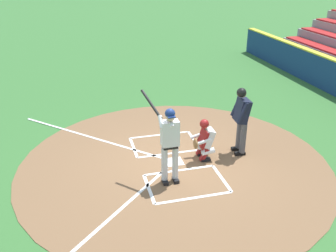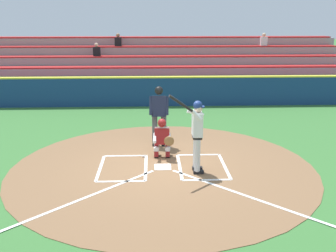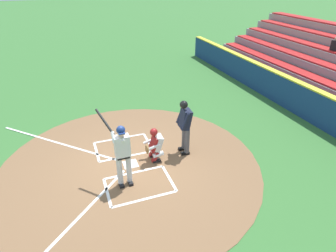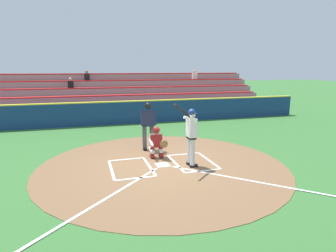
# 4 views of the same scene
# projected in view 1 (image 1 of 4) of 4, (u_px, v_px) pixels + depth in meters

# --- Properties ---
(ground_plane) EXTENTS (120.00, 120.00, 0.00)m
(ground_plane) POSITION_uv_depth(u_px,v_px,m) (174.00, 162.00, 9.60)
(ground_plane) COLOR #387033
(dirt_circle) EXTENTS (8.00, 8.00, 0.01)m
(dirt_circle) POSITION_uv_depth(u_px,v_px,m) (174.00, 162.00, 9.60)
(dirt_circle) COLOR brown
(dirt_circle) RESTS_ON ground
(home_plate_and_chalk) EXTENTS (7.93, 4.91, 0.01)m
(home_plate_and_chalk) POSITION_uv_depth(u_px,v_px,m) (141.00, 166.00, 9.39)
(home_plate_and_chalk) COLOR white
(home_plate_and_chalk) RESTS_ON dirt_circle
(batter) EXTENTS (0.92, 0.72, 2.13)m
(batter) POSITION_uv_depth(u_px,v_px,m) (169.00, 140.00, 8.32)
(batter) COLOR silver
(batter) RESTS_ON ground
(catcher) EXTENTS (0.59, 0.62, 1.13)m
(catcher) POSITION_uv_depth(u_px,v_px,m) (204.00, 139.00, 9.53)
(catcher) COLOR black
(catcher) RESTS_ON ground
(plate_umpire) EXTENTS (0.60, 0.44, 1.86)m
(plate_umpire) POSITION_uv_depth(u_px,v_px,m) (241.00, 116.00, 9.62)
(plate_umpire) COLOR #4C4C51
(plate_umpire) RESTS_ON ground
(baseball) EXTENTS (0.07, 0.07, 0.07)m
(baseball) POSITION_uv_depth(u_px,v_px,m) (196.00, 148.00, 10.23)
(baseball) COLOR white
(baseball) RESTS_ON ground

